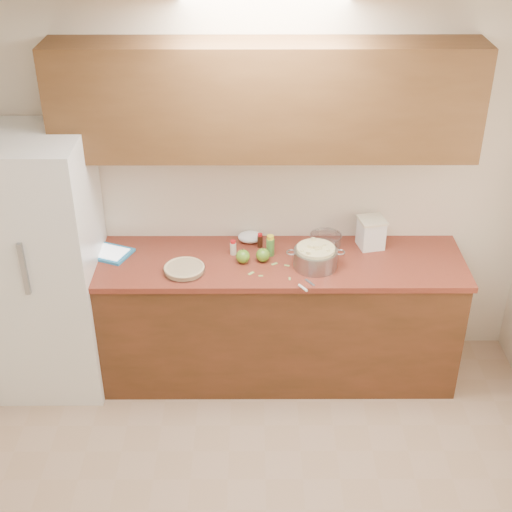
{
  "coord_description": "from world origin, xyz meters",
  "views": [
    {
      "loc": [
        -0.07,
        -2.53,
        3.34
      ],
      "look_at": [
        -0.05,
        1.43,
        0.98
      ],
      "focal_mm": 50.0,
      "sensor_mm": 36.0,
      "label": 1
    }
  ],
  "objects_px": {
    "pie": "(184,269)",
    "colander": "(315,257)",
    "flour_canister": "(371,233)",
    "tablet": "(109,253)"
  },
  "relations": [
    {
      "from": "pie",
      "to": "colander",
      "type": "height_order",
      "value": "colander"
    },
    {
      "from": "flour_canister",
      "to": "tablet",
      "type": "distance_m",
      "value": 1.76
    },
    {
      "from": "colander",
      "to": "tablet",
      "type": "height_order",
      "value": "colander"
    },
    {
      "from": "tablet",
      "to": "flour_canister",
      "type": "bearing_deg",
      "value": 25.9
    },
    {
      "from": "flour_canister",
      "to": "tablet",
      "type": "height_order",
      "value": "flour_canister"
    },
    {
      "from": "pie",
      "to": "flour_canister",
      "type": "height_order",
      "value": "flour_canister"
    },
    {
      "from": "colander",
      "to": "tablet",
      "type": "bearing_deg",
      "value": 173.43
    },
    {
      "from": "colander",
      "to": "flour_canister",
      "type": "height_order",
      "value": "flour_canister"
    },
    {
      "from": "flour_canister",
      "to": "tablet",
      "type": "relative_size",
      "value": 0.61
    },
    {
      "from": "pie",
      "to": "tablet",
      "type": "bearing_deg",
      "value": 156.68
    }
  ]
}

